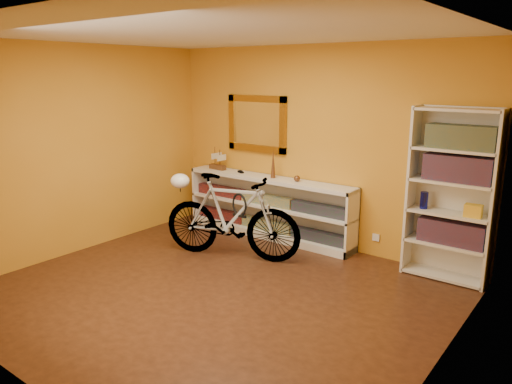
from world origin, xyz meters
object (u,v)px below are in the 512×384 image
Objects in this scene: bookcase at (451,196)px; helmet at (180,181)px; console_unit at (268,207)px; bicycle at (231,217)px.

bookcase reaches higher than helmet.
console_unit is 0.95m from bicycle.
bookcase reaches higher than console_unit.
bicycle is at bearing -82.95° from console_unit.
bicycle is at bearing 18.69° from helmet.
console_unit is 2.47m from bookcase.
helmet is (-2.95, -1.18, -0.02)m from bookcase.
bookcase is at bearing -86.07° from bicycle.
bookcase is 3.17m from helmet.
bookcase is 1.06× the size of bicycle.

